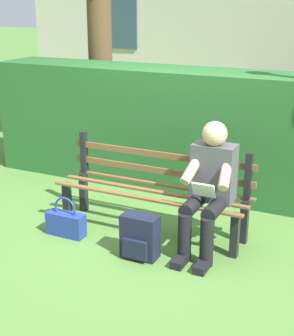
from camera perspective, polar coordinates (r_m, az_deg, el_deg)
The scene contains 6 objects.
ground at distance 4.95m, azimuth 0.51°, elevation -7.15°, with size 60.00×60.00×0.00m, color #517F38.
park_bench at distance 4.84m, azimuth 0.85°, elevation -2.36°, with size 1.90×0.46×0.86m.
person_seated at distance 4.42m, azimuth 7.05°, elevation -1.93°, with size 0.44×0.73×1.16m.
hedge_backdrop at distance 5.86m, azimuth 4.83°, elevation 4.63°, with size 4.92×0.81×1.52m.
backpack at distance 4.40m, azimuth -0.82°, elevation -7.83°, with size 0.32×0.24×0.39m.
handbag at distance 4.88m, azimuth -9.19°, elevation -6.17°, with size 0.38×0.14×0.39m.
Camera 1 is at (-1.90, 4.03, 2.15)m, focal length 53.69 mm.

